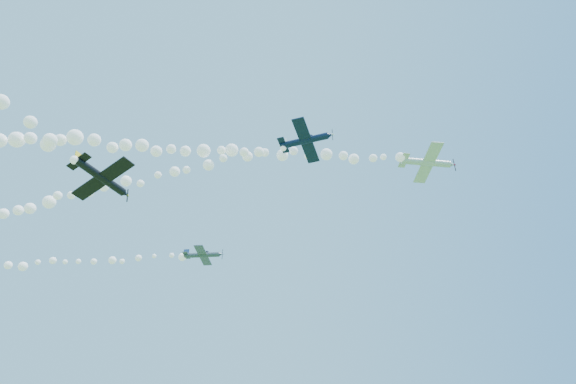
{
  "coord_description": "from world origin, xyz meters",
  "views": [
    {
      "loc": [
        0.54,
        -53.52,
        2.0
      ],
      "look_at": [
        4.48,
        -6.5,
        44.19
      ],
      "focal_mm": 30.0,
      "sensor_mm": 36.0,
      "label": 1
    }
  ],
  "objects": [
    {
      "name": "plane_grey",
      "position": [
        -7.15,
        7.31,
        42.96
      ],
      "size": [
        6.24,
        6.56,
        1.94
      ],
      "rotation": [
        0.13,
        0.01,
        -0.16
      ],
      "color": "#3C4757"
    },
    {
      "name": "smoke_trail_navy",
      "position": [
        -30.21,
        2.33,
        47.44
      ],
      "size": [
        69.05,
        29.98,
        2.88
      ],
      "primitive_type": null,
      "color": "white"
    },
    {
      "name": "plane_white",
      "position": [
        24.01,
        -7.85,
        49.99
      ],
      "size": [
        8.17,
        8.5,
        2.67
      ],
      "rotation": [
        0.06,
        0.03,
        0.0
      ],
      "color": "silver"
    },
    {
      "name": "plane_black",
      "position": [
        -15.66,
        -15.77,
        36.37
      ],
      "size": [
        6.86,
        6.57,
        2.01
      ],
      "rotation": [
        -0.18,
        -0.05,
        0.92
      ],
      "color": "black"
    },
    {
      "name": "plane_navy",
      "position": [
        6.24,
        -12.66,
        47.64
      ],
      "size": [
        7.24,
        7.67,
        2.35
      ],
      "rotation": [
        -0.02,
        0.02,
        -0.39
      ],
      "color": "#0C1634"
    },
    {
      "name": "smoke_trail_white",
      "position": [
        -17.5,
        -8.03,
        49.7
      ],
      "size": [
        78.16,
        3.32,
        3.36
      ],
      "primitive_type": null,
      "color": "white"
    }
  ]
}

